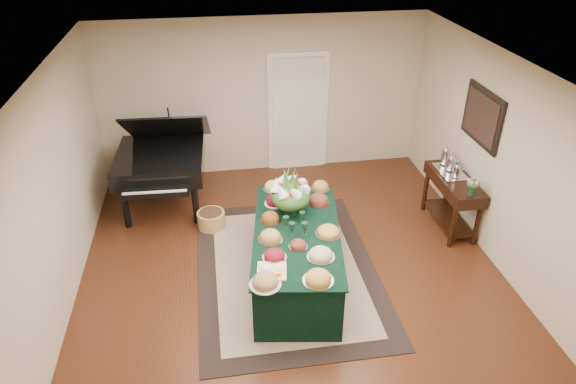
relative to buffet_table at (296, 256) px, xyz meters
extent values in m
plane|color=black|center=(-0.03, 0.20, -0.39)|extent=(6.00, 6.00, 0.00)
cube|color=black|center=(-0.09, 0.24, -0.39)|extent=(2.35, 3.30, 0.01)
cube|color=#C7B895|center=(-0.09, 0.24, -0.38)|extent=(1.88, 2.82, 0.01)
cube|color=white|center=(0.57, 3.18, 0.66)|extent=(1.05, 0.04, 2.10)
cube|color=white|center=(0.57, 3.16, 0.61)|extent=(0.90, 0.06, 2.00)
cube|color=black|center=(0.00, 0.00, -0.01)|extent=(1.31, 2.29, 0.77)
cube|color=black|center=(0.00, 0.00, 0.38)|extent=(1.38, 2.35, 0.02)
cylinder|color=silver|center=(-0.18, 0.66, 0.39)|extent=(0.28, 0.28, 0.01)
ellipsoid|color=maroon|center=(-0.18, 0.66, 0.45)|extent=(0.23, 0.23, 0.11)
cylinder|color=silver|center=(-0.29, 0.27, 0.39)|extent=(0.27, 0.27, 0.01)
ellipsoid|color=brown|center=(-0.29, 0.27, 0.44)|extent=(0.22, 0.22, 0.09)
cylinder|color=silver|center=(0.50, 0.96, 0.39)|extent=(0.27, 0.27, 0.01)
ellipsoid|color=#BD8B43|center=(0.50, 0.96, 0.44)|extent=(0.22, 0.22, 0.09)
cylinder|color=silver|center=(-0.50, -0.93, 0.39)|extent=(0.34, 0.34, 0.01)
ellipsoid|color=#B57D48|center=(-0.50, -0.93, 0.44)|extent=(0.28, 0.28, 0.09)
cylinder|color=silver|center=(-0.34, -0.49, 0.39)|extent=(0.29, 0.29, 0.01)
ellipsoid|color=maroon|center=(-0.34, -0.49, 0.43)|extent=(0.23, 0.23, 0.07)
cylinder|color=silver|center=(0.18, 0.90, 0.39)|extent=(0.28, 0.28, 0.01)
ellipsoid|color=gold|center=(0.18, 0.90, 0.44)|extent=(0.23, 0.23, 0.09)
cylinder|color=silver|center=(0.37, -0.12, 0.39)|extent=(0.33, 0.33, 0.01)
ellipsoid|color=gold|center=(0.37, -0.12, 0.43)|extent=(0.27, 0.27, 0.07)
cylinder|color=silver|center=(0.07, -0.95, 0.39)|extent=(0.34, 0.34, 0.01)
ellipsoid|color=gold|center=(0.07, -0.95, 0.44)|extent=(0.28, 0.28, 0.09)
cylinder|color=silver|center=(0.40, 0.60, 0.39)|extent=(0.32, 0.32, 0.01)
ellipsoid|color=brown|center=(0.40, 0.60, 0.45)|extent=(0.26, 0.26, 0.10)
cylinder|color=silver|center=(-0.04, -0.33, 0.39)|extent=(0.23, 0.23, 0.01)
ellipsoid|color=brown|center=(-0.04, -0.33, 0.43)|extent=(0.19, 0.19, 0.06)
cylinder|color=silver|center=(-0.34, -0.13, 0.39)|extent=(0.31, 0.31, 0.01)
ellipsoid|color=#BD8B43|center=(-0.34, -0.13, 0.44)|extent=(0.25, 0.25, 0.09)
cylinder|color=silver|center=(-0.16, 1.05, 0.39)|extent=(0.28, 0.28, 0.01)
ellipsoid|color=#E6DF90|center=(-0.16, 1.05, 0.44)|extent=(0.23, 0.23, 0.09)
cylinder|color=silver|center=(0.18, -0.55, 0.39)|extent=(0.33, 0.33, 0.01)
ellipsoid|color=#E6DF90|center=(0.18, -0.55, 0.44)|extent=(0.27, 0.27, 0.08)
cube|color=tan|center=(-0.40, -0.73, 0.40)|extent=(0.37, 0.37, 0.02)
ellipsoid|color=beige|center=(-0.46, -0.68, 0.45)|extent=(0.14, 0.14, 0.08)
ellipsoid|color=beige|center=(-0.32, -0.68, 0.44)|extent=(0.12, 0.12, 0.07)
cube|color=orange|center=(-0.37, -0.81, 0.43)|extent=(0.10, 0.09, 0.05)
cylinder|color=black|center=(-0.01, 0.42, 0.49)|extent=(0.20, 0.20, 0.20)
ellipsoid|color=#325B24|center=(-0.01, 0.42, 0.63)|extent=(0.50, 0.50, 0.33)
cylinder|color=black|center=(-2.29, 1.63, -0.07)|extent=(0.10, 0.10, 0.65)
cylinder|color=black|center=(-1.27, 1.58, -0.07)|extent=(0.10, 0.10, 0.65)
cylinder|color=black|center=(-1.73, 2.77, -0.07)|extent=(0.10, 0.10, 0.65)
cube|color=black|center=(-1.76, 2.17, 0.40)|extent=(1.36, 1.45, 0.28)
cube|color=black|center=(-1.79, 1.37, 0.31)|extent=(0.94, 0.26, 0.10)
cube|color=black|center=(-1.60, 2.31, 0.89)|extent=(1.30, 1.07, 0.72)
cylinder|color=#A77943|center=(-1.05, 1.41, -0.26)|extent=(0.41, 0.41, 0.26)
cylinder|color=black|center=(2.28, 0.39, -0.07)|extent=(0.07, 0.07, 0.65)
cylinder|color=black|center=(2.64, 0.39, -0.07)|extent=(0.07, 0.07, 0.65)
cylinder|color=black|center=(2.28, 1.39, -0.07)|extent=(0.07, 0.07, 0.65)
cylinder|color=black|center=(2.64, 1.39, -0.07)|extent=(0.07, 0.07, 0.65)
cube|color=black|center=(2.46, 0.89, 0.34)|extent=(0.45, 1.18, 0.18)
cube|color=black|center=(2.46, 0.89, -0.24)|extent=(0.38, 1.04, 0.03)
cube|color=silver|center=(2.46, 1.06, 0.44)|extent=(0.34, 0.58, 0.02)
cylinder|color=black|center=(2.46, 0.40, 0.50)|extent=(0.09, 0.09, 0.13)
ellipsoid|color=#C7818F|center=(2.46, 0.40, 0.62)|extent=(0.20, 0.20, 0.13)
cube|color=black|center=(2.69, 0.89, 1.36)|extent=(0.04, 0.95, 0.75)
cube|color=#46121B|center=(2.66, 0.89, 1.36)|extent=(0.01, 0.82, 0.62)
camera|label=1|loc=(-0.91, -5.10, 3.99)|focal=32.00mm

